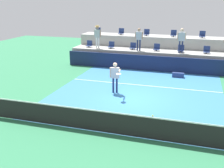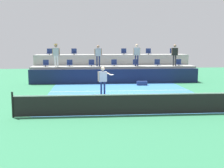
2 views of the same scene
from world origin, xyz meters
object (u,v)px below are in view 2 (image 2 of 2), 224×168
Objects in this scene: stadium_chair_lower_left at (70,64)px; spectator_in_grey at (175,53)px; stadium_chair_lower_far_left at (46,64)px; stadium_chair_upper_far_right at (173,52)px; spectator_leaning_on_rail at (137,53)px; tennis_ball at (168,96)px; stadium_chair_upper_right at (149,52)px; stadium_chair_upper_far_left at (49,52)px; stadium_chair_upper_mid_left at (99,52)px; tennis_player at (103,78)px; stadium_chair_lower_center at (114,63)px; spectator_with_hat at (56,53)px; equipment_bag at (142,83)px; stadium_chair_upper_left at (74,52)px; spectator_in_white at (98,54)px; stadium_chair_lower_right at (157,63)px; stadium_chair_upper_mid_right at (124,52)px; stadium_chair_lower_mid_right at (136,63)px; stadium_chair_lower_mid_left at (91,63)px; stadium_chair_lower_far_right at (179,63)px.

spectator_in_grey reaches higher than stadium_chair_lower_left.
stadium_chair_upper_far_right reaches higher than stadium_chair_lower_far_left.
stadium_chair_lower_far_left is 0.30× the size of spectator_leaning_on_rail.
stadium_chair_upper_right is at bearing 82.18° from tennis_ball.
stadium_chair_upper_far_right is (2.14, 0.00, 0.00)m from stadium_chair_upper_right.
stadium_chair_upper_far_left is at bearing 118.62° from tennis_ball.
stadium_chair_lower_far_left is 1.00× the size of stadium_chair_upper_mid_left.
stadium_chair_upper_far_left is 0.30× the size of tennis_player.
stadium_chair_upper_far_right is at bearing 72.79° from tennis_ball.
stadium_chair_upper_right reaches higher than stadium_chair_lower_center.
stadium_chair_upper_far_left is 9.43m from tennis_player.
stadium_chair_lower_far_left is 0.29× the size of spectator_with_hat.
spectator_with_hat is 2.34× the size of equipment_bag.
tennis_player is 0.96× the size of spectator_with_hat.
stadium_chair_upper_left reaches higher than stadium_chair_lower_left.
spectator_in_white is (-6.61, -2.18, -0.07)m from stadium_chair_upper_far_right.
spectator_in_grey is at bearing -16.48° from stadium_chair_lower_right.
stadium_chair_lower_left is 0.30× the size of spectator_in_grey.
equipment_bag is (7.24, -2.38, -1.31)m from stadium_chair_lower_far_left.
stadium_chair_lower_center is at bearing 0.00° from stadium_chair_lower_far_left.
stadium_chair_lower_left is (1.86, 0.00, 0.00)m from stadium_chair_lower_far_left.
equipment_bag is at bearing -78.89° from stadium_chair_upper_mid_right.
stadium_chair_upper_left is (-5.02, 1.80, 0.85)m from stadium_chair_lower_mid_right.
stadium_chair_lower_left is 9.08m from stadium_chair_upper_far_right.
stadium_chair_upper_right is 0.68× the size of equipment_bag.
stadium_chair_lower_far_left is 10.28m from spectator_in_grey.
stadium_chair_lower_mid_left is 0.29× the size of spectator_with_hat.
tennis_ball is at bearing -97.82° from stadium_chair_upper_right.
stadium_chair_upper_right is 4.97m from spectator_in_white.
spectator_in_white reaches higher than stadium_chair_upper_left.
tennis_ball is at bearing -91.65° from spectator_leaning_on_rail.
stadium_chair_upper_mid_left is 1.00× the size of stadium_chair_upper_right.
stadium_chair_upper_left is 1.00× the size of stadium_chair_upper_mid_right.
stadium_chair_upper_far_right is 6.96m from spectator_in_white.
spectator_leaning_on_rail is at bearing -3.07° from stadium_chair_lower_far_left.
spectator_in_white reaches higher than equipment_bag.
stadium_chair_lower_far_right is 1.03m from spectator_in_grey.
stadium_chair_lower_left is 1.00× the size of stadium_chair_upper_far_left.
stadium_chair_lower_center is at bearing 180.00° from stadium_chair_lower_mid_right.
spectator_with_hat is at bearing -24.15° from stadium_chair_lower_far_left.
stadium_chair_lower_left is 6.03m from equipment_bag.
stadium_chair_upper_far_left is 2.06m from stadium_chair_upper_left.
stadium_chair_lower_left is 5.38m from spectator_leaning_on_rail.
stadium_chair_lower_far_left is 10.90m from stadium_chair_upper_far_right.
stadium_chair_upper_far_right is at bearing 89.87° from stadium_chair_lower_far_right.
stadium_chair_lower_mid_right is (3.57, 0.00, 0.00)m from stadium_chair_lower_mid_left.
stadium_chair_upper_right is 0.30× the size of tennis_player.
stadium_chair_lower_right is at bearing -134.64° from stadium_chair_upper_far_right.
stadium_chair_upper_mid_left is 7.65× the size of tennis_ball.
spectator_leaning_on_rail is at bearing 88.35° from tennis_ball.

